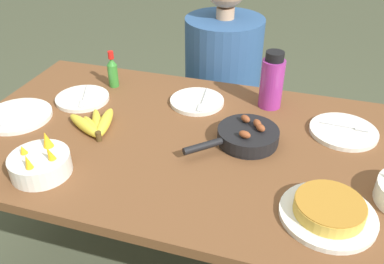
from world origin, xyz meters
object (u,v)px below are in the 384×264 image
fruit_bowl_citrus (40,163)px  hot_sauce_bottle (113,71)px  empty_plate_near_front (82,98)px  empty_plate_mid_edge (343,131)px  banana_bunch (95,125)px  frittata_plate_center (329,211)px  skillet (247,136)px  water_bottle (272,81)px  empty_plate_far_right (17,116)px  person_figure (221,103)px  empty_plate_far_left (197,101)px

fruit_bowl_citrus → hot_sauce_bottle: (-0.05, 0.60, 0.03)m
empty_plate_near_front → empty_plate_mid_edge: bearing=3.3°
banana_bunch → frittata_plate_center: (0.81, -0.21, 0.00)m
empty_plate_mid_edge → skillet: bearing=-153.4°
empty_plate_near_front → hot_sauce_bottle: 0.18m
frittata_plate_center → fruit_bowl_citrus: size_ratio=1.41×
banana_bunch → empty_plate_mid_edge: bearing=15.4°
frittata_plate_center → water_bottle: size_ratio=1.15×
empty_plate_far_right → hot_sauce_bottle: hot_sauce_bottle is taller
empty_plate_far_right → empty_plate_mid_edge: 1.20m
frittata_plate_center → water_bottle: water_bottle is taller
empty_plate_near_front → person_figure: bearing=51.8°
water_bottle → hot_sauce_bottle: 0.66m
fruit_bowl_citrus → banana_bunch: bearing=82.2°
empty_plate_far_right → fruit_bowl_citrus: bearing=-42.1°
banana_bunch → skillet: skillet is taller
skillet → hot_sauce_bottle: (-0.62, 0.25, 0.04)m
empty_plate_near_front → fruit_bowl_citrus: bearing=-75.4°
empty_plate_far_right → water_bottle: size_ratio=1.13×
empty_plate_far_right → hot_sauce_bottle: 0.42m
frittata_plate_center → person_figure: size_ratio=0.23×
banana_bunch → person_figure: bearing=68.5°
banana_bunch → water_bottle: (0.57, 0.36, 0.09)m
skillet → frittata_plate_center: size_ratio=1.11×
frittata_plate_center → person_figure: (-0.52, 0.96, -0.27)m
skillet → hot_sauce_bottle: bearing=-65.5°
water_bottle → empty_plate_near_front: bearing=-166.2°
empty_plate_mid_edge → empty_plate_far_left: bearing=174.3°
empty_plate_near_front → fruit_bowl_citrus: 0.46m
banana_bunch → empty_plate_far_left: 0.42m
skillet → fruit_bowl_citrus: bearing=-12.2°
empty_plate_mid_edge → fruit_bowl_citrus: 1.02m
skillet → empty_plate_far_right: bearing=-37.2°
empty_plate_mid_edge → banana_bunch: bearing=-164.6°
empty_plate_far_right → empty_plate_far_left: bearing=26.6°
empty_plate_near_front → empty_plate_mid_edge: (1.01, 0.06, -0.00)m
hot_sauce_bottle → frittata_plate_center: bearing=-30.9°
banana_bunch → empty_plate_far_right: (-0.32, -0.02, -0.01)m
empty_plate_far_left → person_figure: (-0.00, 0.46, -0.25)m
empty_plate_far_left → empty_plate_near_front: bearing=-165.8°
empty_plate_far_left → empty_plate_mid_edge: bearing=-5.7°
banana_bunch → water_bottle: 0.68m
water_bottle → hot_sauce_bottle: (-0.66, -0.03, -0.04)m
skillet → person_figure: person_figure is taller
water_bottle → fruit_bowl_citrus: bearing=-134.3°
empty_plate_far_right → water_bottle: water_bottle is taller
fruit_bowl_citrus → hot_sauce_bottle: size_ratio=1.17×
empty_plate_far_right → fruit_bowl_citrus: 0.38m
banana_bunch → frittata_plate_center: frittata_plate_center is taller
empty_plate_far_left → empty_plate_mid_edge: same height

